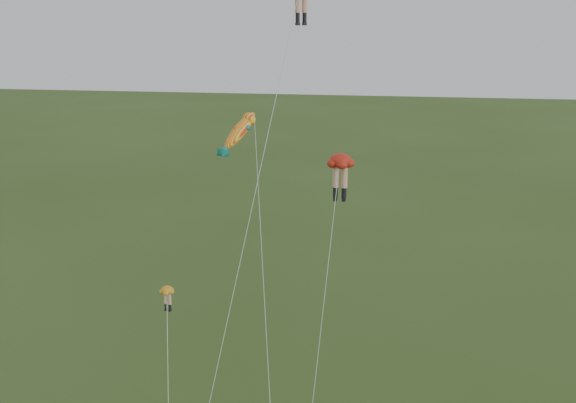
# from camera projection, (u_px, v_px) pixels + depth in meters

# --- Properties ---
(legs_kite_red_high) EXTENTS (5.26, 9.77, 24.15)m
(legs_kite_red_high) POSITION_uv_depth(u_px,v_px,m) (299.00, 1.00, 33.38)
(legs_kite_red_high) COLOR #B22112
(legs_kite_red_high) RESTS_ON ground
(legs_kite_red_mid) EXTENTS (2.00, 6.46, 15.79)m
(legs_kite_red_mid) POSITION_uv_depth(u_px,v_px,m) (340.00, 169.00, 32.28)
(legs_kite_red_mid) COLOR #B22112
(legs_kite_red_mid) RESTS_ON ground
(legs_kite_yellow) EXTENTS (1.66, 4.79, 8.79)m
(legs_kite_yellow) POSITION_uv_depth(u_px,v_px,m) (167.00, 304.00, 33.60)
(legs_kite_yellow) COLOR orange
(legs_kite_yellow) RESTS_ON ground
(fish_kite) EXTENTS (5.41, 13.57, 16.85)m
(fish_kite) POSITION_uv_depth(u_px,v_px,m) (240.00, 132.00, 39.55)
(fish_kite) COLOR yellow
(fish_kite) RESTS_ON ground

